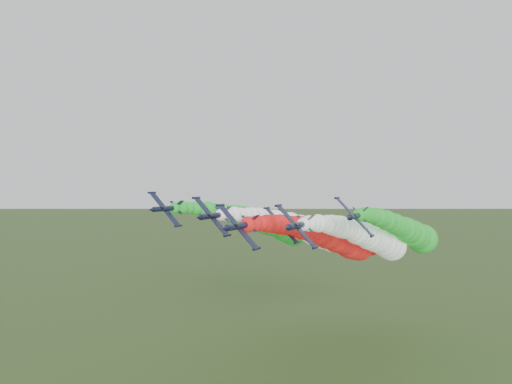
{
  "coord_description": "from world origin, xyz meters",
  "views": [
    {
      "loc": [
        31.48,
        -77.79,
        47.12
      ],
      "look_at": [
        -7.0,
        11.28,
        45.82
      ],
      "focal_mm": 35.0,
      "sensor_mm": 36.0,
      "label": 1
    }
  ],
  "objects_px": {
    "jet_lead": "(335,239)",
    "jet_trail": "(352,236)",
    "jet_inner_left": "(308,230)",
    "jet_inner_right": "(371,238)",
    "jet_outer_left": "(269,225)",
    "jet_outer_right": "(408,231)"
  },
  "relations": [
    {
      "from": "jet_inner_left",
      "to": "jet_trail",
      "type": "distance_m",
      "value": 18.01
    },
    {
      "from": "jet_outer_left",
      "to": "jet_inner_left",
      "type": "bearing_deg",
      "value": -28.39
    },
    {
      "from": "jet_lead",
      "to": "jet_trail",
      "type": "height_order",
      "value": "jet_lead"
    },
    {
      "from": "jet_inner_left",
      "to": "jet_trail",
      "type": "bearing_deg",
      "value": 58.58
    },
    {
      "from": "jet_inner_right",
      "to": "jet_outer_left",
      "type": "height_order",
      "value": "jet_outer_left"
    },
    {
      "from": "jet_lead",
      "to": "jet_inner_left",
      "type": "xyz_separation_m",
      "value": [
        -10.1,
        9.2,
        0.97
      ]
    },
    {
      "from": "jet_inner_left",
      "to": "jet_inner_right",
      "type": "relative_size",
      "value": 1.0
    },
    {
      "from": "jet_inner_left",
      "to": "jet_outer_right",
      "type": "xyz_separation_m",
      "value": [
        25.87,
        11.6,
        -0.33
      ]
    },
    {
      "from": "jet_inner_left",
      "to": "jet_inner_right",
      "type": "height_order",
      "value": "jet_inner_left"
    },
    {
      "from": "jet_lead",
      "to": "jet_trail",
      "type": "distance_m",
      "value": 24.48
    },
    {
      "from": "jet_trail",
      "to": "jet_outer_left",
      "type": "bearing_deg",
      "value": -163.72
    },
    {
      "from": "jet_lead",
      "to": "jet_inner_left",
      "type": "bearing_deg",
      "value": 137.67
    },
    {
      "from": "jet_outer_left",
      "to": "jet_outer_right",
      "type": "distance_m",
      "value": 41.04
    },
    {
      "from": "jet_lead",
      "to": "jet_trail",
      "type": "bearing_deg",
      "value": 91.92
    },
    {
      "from": "jet_inner_right",
      "to": "jet_outer_left",
      "type": "distance_m",
      "value": 34.88
    },
    {
      "from": "jet_inner_left",
      "to": "jet_inner_right",
      "type": "xyz_separation_m",
      "value": [
        18.2,
        -2.44,
        -1.14
      ]
    },
    {
      "from": "jet_inner_right",
      "to": "jet_lead",
      "type": "bearing_deg",
      "value": -140.1
    },
    {
      "from": "jet_inner_right",
      "to": "jet_trail",
      "type": "relative_size",
      "value": 1.0
    },
    {
      "from": "jet_inner_left",
      "to": "jet_outer_right",
      "type": "distance_m",
      "value": 28.35
    },
    {
      "from": "jet_inner_right",
      "to": "jet_trail",
      "type": "height_order",
      "value": "jet_inner_right"
    },
    {
      "from": "jet_trail",
      "to": "jet_lead",
      "type": "bearing_deg",
      "value": -88.08
    },
    {
      "from": "jet_lead",
      "to": "jet_inner_right",
      "type": "distance_m",
      "value": 10.55
    }
  ]
}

